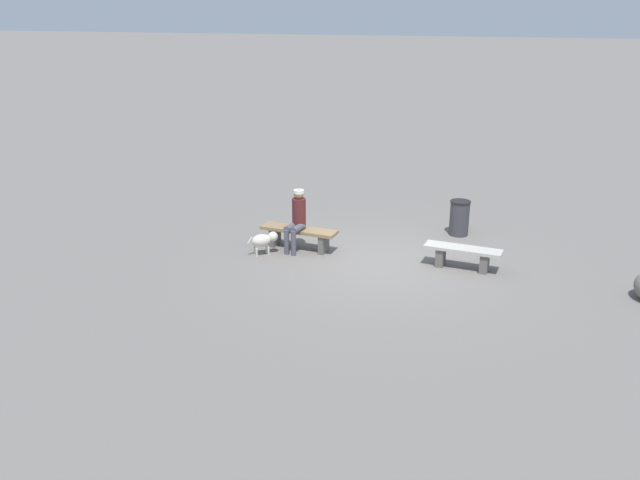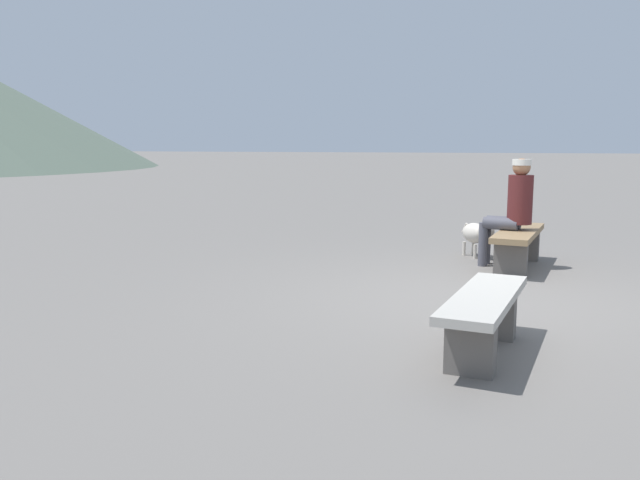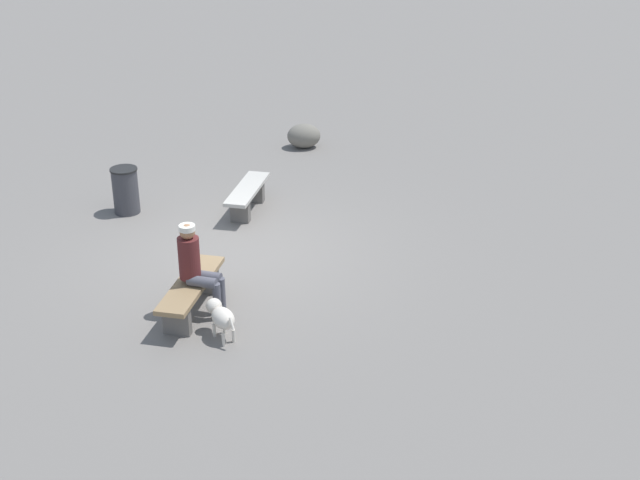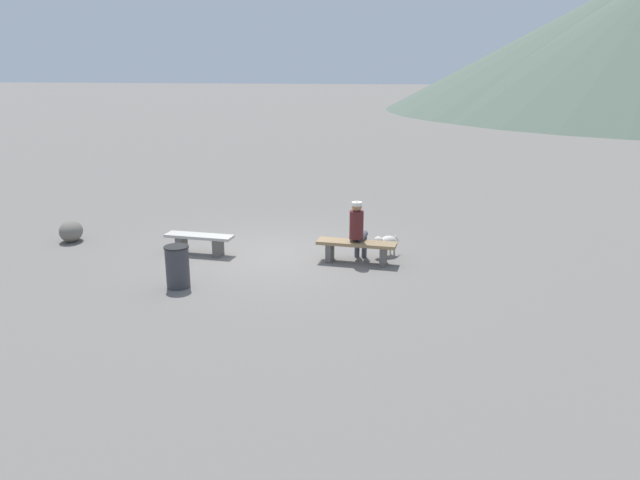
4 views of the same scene
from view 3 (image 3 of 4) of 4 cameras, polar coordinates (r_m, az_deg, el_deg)
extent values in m
cube|color=slate|center=(13.90, -5.33, -1.00)|extent=(210.00, 210.00, 0.06)
cube|color=#605B56|center=(15.68, -4.22, 3.14)|extent=(0.18, 0.33, 0.38)
cube|color=#605B56|center=(14.91, -5.16, 1.87)|extent=(0.18, 0.33, 0.38)
cube|color=#B2ADA3|center=(15.21, -4.71, 3.29)|extent=(1.55, 0.54, 0.06)
cube|color=#605B56|center=(12.75, -7.37, -2.57)|extent=(0.15, 0.38, 0.40)
cube|color=#605B56|center=(11.81, -9.20, -5.15)|extent=(0.15, 0.38, 0.40)
cube|color=#8C704C|center=(12.16, -8.32, -2.86)|extent=(1.71, 0.59, 0.07)
cylinder|color=#511E1E|center=(11.98, -8.43, -1.15)|extent=(0.29, 0.29, 0.59)
sphere|color=#A3704C|center=(11.82, -8.55, 0.53)|extent=(0.21, 0.21, 0.21)
cylinder|color=silver|center=(11.79, -8.57, 0.78)|extent=(0.22, 0.22, 0.07)
cylinder|color=#4C4C56|center=(11.98, -7.61, -2.69)|extent=(0.22, 0.42, 0.15)
cylinder|color=#4C4C56|center=(12.04, -6.64, -3.96)|extent=(0.11, 0.11, 0.54)
cylinder|color=#4C4C56|center=(12.11, -7.31, -2.35)|extent=(0.22, 0.42, 0.15)
cylinder|color=#4C4C56|center=(12.16, -6.36, -3.60)|extent=(0.11, 0.11, 0.54)
ellipsoid|color=beige|center=(11.55, -6.26, -5.02)|extent=(0.49, 0.47, 0.27)
sphere|color=beige|center=(11.73, -6.85, -4.25)|extent=(0.21, 0.21, 0.21)
cylinder|color=beige|center=(11.74, -6.82, -5.79)|extent=(0.04, 0.04, 0.18)
cylinder|color=beige|center=(11.80, -6.18, -5.59)|extent=(0.04, 0.04, 0.18)
cylinder|color=beige|center=(11.54, -6.24, -6.37)|extent=(0.04, 0.04, 0.18)
cylinder|color=beige|center=(11.60, -5.59, -6.17)|extent=(0.04, 0.04, 0.18)
cylinder|color=beige|center=(11.34, -5.71, -5.39)|extent=(0.11, 0.10, 0.15)
cylinder|color=#38383D|center=(15.49, -12.41, 3.08)|extent=(0.44, 0.44, 0.78)
cylinder|color=black|center=(15.34, -12.55, 4.47)|extent=(0.47, 0.47, 0.03)
ellipsoid|color=#6B665B|center=(18.27, -1.05, 6.72)|extent=(0.66, 0.78, 0.50)
camera|label=1|loc=(17.58, 41.65, 15.63)|focal=36.83mm
camera|label=2|loc=(19.21, -3.23, 11.52)|focal=36.04mm
camera|label=4|loc=(18.11, -52.86, 9.20)|focal=34.73mm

